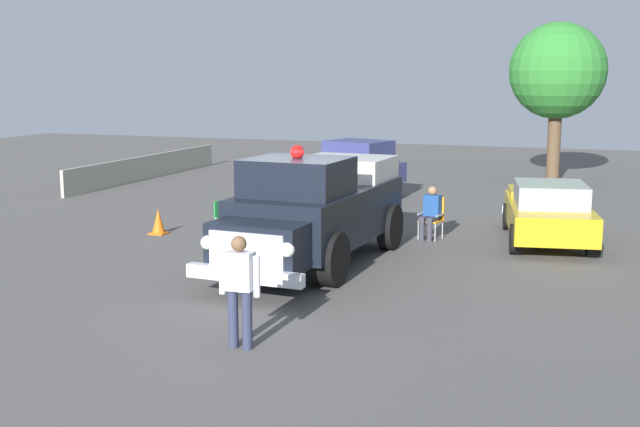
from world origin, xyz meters
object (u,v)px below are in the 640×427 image
(lawn_chair_by_car, at_px, (226,219))
(oak_tree_distant, at_px, (557,72))
(vintage_fire_truck, at_px, (316,208))
(traffic_cone, at_px, (158,222))
(lawn_chair_near_truck, at_px, (433,215))
(spectator_seated, at_px, (431,211))
(classic_hot_rod, at_px, (548,211))
(spectator_standing, at_px, (240,284))
(parked_pickup, at_px, (342,172))

(lawn_chair_by_car, height_order, oak_tree_distant, oak_tree_distant)
(vintage_fire_truck, height_order, traffic_cone, vintage_fire_truck)
(traffic_cone, bearing_deg, lawn_chair_by_car, -102.05)
(lawn_chair_near_truck, height_order, spectator_seated, spectator_seated)
(vintage_fire_truck, distance_m, lawn_chair_by_car, 3.04)
(classic_hot_rod, height_order, spectator_standing, spectator_standing)
(lawn_chair_by_car, bearing_deg, parked_pickup, -6.55)
(oak_tree_distant, bearing_deg, lawn_chair_near_truck, 170.39)
(lawn_chair_near_truck, bearing_deg, oak_tree_distant, -9.61)
(lawn_chair_near_truck, xyz_separation_m, spectator_standing, (-8.76, 0.98, 0.37))
(vintage_fire_truck, xyz_separation_m, spectator_seated, (3.33, -1.73, -0.50))
(spectator_seated, bearing_deg, lawn_chair_by_car, 115.33)
(vintage_fire_truck, distance_m, lawn_chair_near_truck, 3.93)
(spectator_seated, distance_m, traffic_cone, 6.77)
(lawn_chair_near_truck, relative_size, spectator_seated, 0.79)
(lawn_chair_by_car, relative_size, spectator_seated, 0.79)
(oak_tree_distant, bearing_deg, vintage_fire_truck, 166.20)
(lawn_chair_by_car, relative_size, oak_tree_distant, 0.17)
(classic_hot_rod, bearing_deg, lawn_chair_by_car, 111.32)
(spectator_seated, xyz_separation_m, traffic_cone, (-1.66, 6.55, -0.39))
(parked_pickup, bearing_deg, oak_tree_distant, -36.90)
(lawn_chair_by_car, xyz_separation_m, spectator_standing, (-6.52, -3.49, 0.37))
(parked_pickup, relative_size, lawn_chair_by_car, 5.02)
(parked_pickup, xyz_separation_m, lawn_chair_near_truck, (-4.26, -3.73, -0.40))
(parked_pickup, relative_size, oak_tree_distant, 0.88)
(lawn_chair_near_truck, relative_size, spectator_standing, 0.61)
(lawn_chair_by_car, bearing_deg, vintage_fire_truck, -114.30)
(lawn_chair_by_car, bearing_deg, oak_tree_distant, -24.65)
(spectator_standing, bearing_deg, lawn_chair_by_car, 28.19)
(vintage_fire_truck, height_order, parked_pickup, vintage_fire_truck)
(traffic_cone, bearing_deg, spectator_seated, -75.80)
(lawn_chair_by_car, xyz_separation_m, traffic_cone, (0.45, 2.10, -0.28))
(vintage_fire_truck, xyz_separation_m, oak_tree_distant, (15.38, -3.78, 2.85))
(parked_pickup, xyz_separation_m, spectator_standing, (-13.02, -2.75, -0.02))
(vintage_fire_truck, xyz_separation_m, lawn_chair_near_truck, (3.46, -1.76, -0.61))
(oak_tree_distant, bearing_deg, traffic_cone, 147.90)
(spectator_seated, bearing_deg, vintage_fire_truck, 152.56)
(lawn_chair_by_car, relative_size, traffic_cone, 1.61)
(lawn_chair_near_truck, relative_size, lawn_chair_by_car, 1.00)
(classic_hot_rod, relative_size, parked_pickup, 0.90)
(lawn_chair_by_car, distance_m, traffic_cone, 2.17)
(vintage_fire_truck, relative_size, classic_hot_rod, 1.31)
(spectator_standing, bearing_deg, oak_tree_distant, -8.26)
(lawn_chair_by_car, bearing_deg, spectator_seated, -64.67)
(vintage_fire_truck, xyz_separation_m, traffic_cone, (1.68, 4.82, -0.89))
(lawn_chair_by_car, height_order, spectator_seated, spectator_seated)
(lawn_chair_near_truck, distance_m, spectator_seated, 0.17)
(parked_pickup, distance_m, oak_tree_distant, 10.05)
(parked_pickup, bearing_deg, lawn_chair_by_car, 173.45)
(vintage_fire_truck, relative_size, spectator_standing, 3.61)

